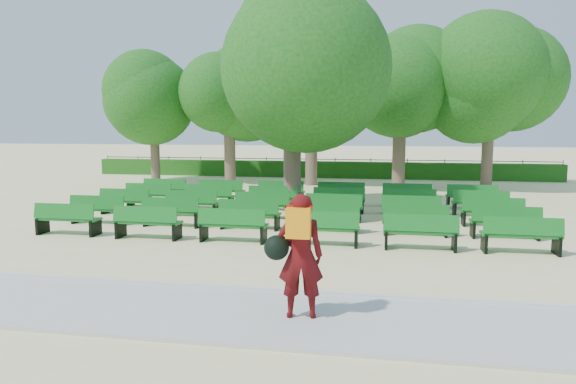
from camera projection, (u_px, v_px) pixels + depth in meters
The scene contains 9 objects.
ground at pixel (259, 223), 15.32m from camera, with size 120.00×120.00×0.00m, color beige.
paving at pixel (151, 309), 8.09m from camera, with size 30.00×2.20×0.06m, color #BBBCB6.
curb at pixel (179, 285), 9.21m from camera, with size 30.00×0.12×0.10m, color silver.
hedge at pixel (317, 169), 28.92m from camera, with size 26.00×0.70×0.90m, color #1E5917.
fence at pixel (318, 177), 29.37m from camera, with size 26.00×0.10×1.02m, color black, non-canonical shape.
tree_line at pixel (307, 185), 25.08m from camera, with size 21.80×6.80×7.04m, color #1F5E19, non-canonical shape.
bench_array at pixel (298, 217), 15.90m from camera, with size 1.74×0.61×1.08m.
tree_among at pixel (292, 68), 17.08m from camera, with size 5.44×5.44×7.28m.
person at pixel (298, 254), 7.55m from camera, with size 0.91×0.58×1.86m.
Camera 1 is at (3.51, -14.68, 2.90)m, focal length 32.00 mm.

